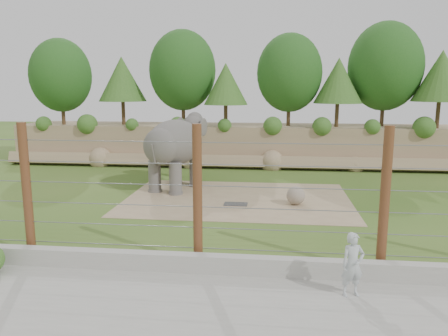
# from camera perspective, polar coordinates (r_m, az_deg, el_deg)

# --- Properties ---
(ground) EXTENTS (90.00, 90.00, 0.00)m
(ground) POSITION_cam_1_polar(r_m,az_deg,el_deg) (16.91, -0.77, -6.57)
(ground) COLOR #355A1A
(ground) RESTS_ON ground
(back_embankment) EXTENTS (30.00, 5.52, 8.77)m
(back_embankment) POSITION_cam_1_polar(r_m,az_deg,el_deg) (28.77, 3.60, 8.48)
(back_embankment) COLOR #947C5D
(back_embankment) RESTS_ON ground
(dirt_patch) EXTENTS (10.00, 7.00, 0.02)m
(dirt_patch) POSITION_cam_1_polar(r_m,az_deg,el_deg) (19.73, 1.77, -4.05)
(dirt_patch) COLOR #987E5D
(dirt_patch) RESTS_ON ground
(drain_grate) EXTENTS (1.00, 0.60, 0.03)m
(drain_grate) POSITION_cam_1_polar(r_m,az_deg,el_deg) (18.78, 1.55, -4.73)
(drain_grate) COLOR #262628
(drain_grate) RESTS_ON dirt_patch
(elephant) EXTENTS (3.24, 4.82, 3.60)m
(elephant) POSITION_cam_1_polar(r_m,az_deg,el_deg) (21.44, -6.40, 1.94)
(elephant) COLOR #5B5752
(elephant) RESTS_ON ground
(stone_ball) EXTENTS (0.79, 0.79, 0.79)m
(stone_ball) POSITION_cam_1_polar(r_m,az_deg,el_deg) (18.91, 9.35, -3.57)
(stone_ball) COLOR gray
(stone_ball) RESTS_ON dirt_patch
(retaining_wall) EXTENTS (26.00, 0.35, 0.50)m
(retaining_wall) POSITION_cam_1_polar(r_m,az_deg,el_deg) (12.18, -3.80, -12.29)
(retaining_wall) COLOR #9D9B92
(retaining_wall) RESTS_ON ground
(walkway) EXTENTS (26.00, 4.00, 0.01)m
(walkway) POSITION_cam_1_polar(r_m,az_deg,el_deg) (10.51, -5.81, -17.69)
(walkway) COLOR #9D9B92
(walkway) RESTS_ON ground
(barrier_fence) EXTENTS (20.26, 0.26, 4.00)m
(barrier_fence) POSITION_cam_1_polar(r_m,az_deg,el_deg) (12.09, -3.48, -3.70)
(barrier_fence) COLOR #5A2D1D
(barrier_fence) RESTS_ON ground
(zookeeper) EXTENTS (0.66, 0.53, 1.57)m
(zookeeper) POSITION_cam_1_polar(r_m,az_deg,el_deg) (11.09, 16.46, -12.01)
(zookeeper) COLOR silver
(zookeeper) RESTS_ON walkway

